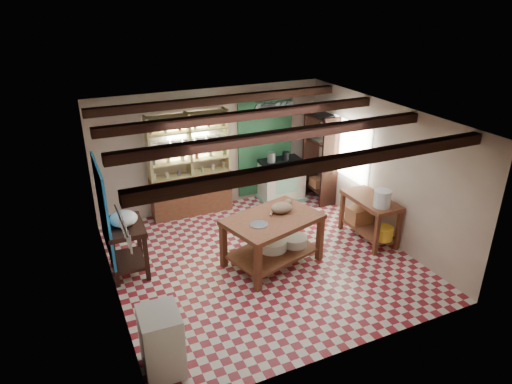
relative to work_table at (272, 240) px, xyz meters
name	(u,v)px	position (x,y,z in m)	size (l,w,h in m)	color
floor	(261,260)	(-0.13, 0.16, -0.46)	(5.00, 5.00, 0.02)	maroon
ceiling	(262,117)	(-0.13, 0.16, 2.15)	(5.00, 5.00, 0.02)	#403F44
wall_back	(212,149)	(-0.13, 2.66, 0.85)	(5.00, 0.04, 2.60)	#BAA796
wall_front	(350,270)	(-0.13, -2.34, 0.85)	(5.00, 0.04, 2.60)	#BAA796
wall_left	(108,223)	(-2.63, 0.16, 0.85)	(0.04, 5.00, 2.60)	#BAA796
wall_right	(382,171)	(2.37, 0.16, 0.85)	(0.04, 5.00, 2.60)	#BAA796
ceiling_beams	(262,125)	(-0.13, 0.16, 2.03)	(5.00, 3.80, 0.15)	black
blue_wall_patch	(103,210)	(-2.60, 1.06, 0.65)	(0.04, 1.40, 1.60)	#1971BB
green_wall_patch	(265,144)	(1.12, 2.63, 0.80)	(1.30, 0.04, 2.30)	#215332
window_back	(188,134)	(-0.63, 2.64, 1.25)	(0.90, 0.02, 0.80)	#B7C8B2
window_right	(350,150)	(2.35, 1.16, 0.95)	(0.02, 1.30, 1.20)	#B7C8B2
utensil_rail	(122,229)	(-2.57, -1.04, 1.33)	(0.06, 0.90, 0.28)	black
pot_rack	(274,107)	(1.12, 2.21, 1.73)	(0.86, 0.12, 0.36)	black
shelving_unit	(190,165)	(-0.68, 2.47, 0.65)	(1.70, 0.34, 2.20)	tan
tall_rack	(320,158)	(2.15, 1.96, 0.55)	(0.40, 0.86, 2.00)	black
work_table	(272,240)	(0.00, 0.00, 0.00)	(1.57, 1.05, 0.89)	brown
stove	(281,180)	(1.37, 2.31, 0.02)	(0.96, 0.65, 0.94)	beige
prep_table	(127,248)	(-2.33, 0.78, 0.00)	(0.61, 0.88, 0.89)	black
white_cabinet	(161,342)	(-2.35, -1.63, -0.01)	(0.48, 0.58, 0.87)	silver
right_counter	(369,219)	(2.05, -0.01, -0.02)	(0.60, 1.20, 0.86)	brown
cat	(282,208)	(0.23, 0.12, 0.53)	(0.39, 0.30, 0.18)	#9A775A
steel_tray	(259,224)	(-0.32, -0.14, 0.45)	(0.30, 0.30, 0.02)	#A2A2A9
basin_large	(272,244)	(0.03, 0.06, -0.12)	(0.51, 0.51, 0.18)	silver
basin_small	(295,241)	(0.46, 0.03, -0.13)	(0.45, 0.45, 0.16)	silver
kettle_left	(271,157)	(1.12, 2.32, 0.60)	(0.19, 0.19, 0.22)	#A2A2A9
kettle_right	(286,156)	(1.47, 2.30, 0.59)	(0.15, 0.15, 0.19)	black
enamel_bowl	(123,219)	(-2.33, 0.78, 0.56)	(0.46, 0.46, 0.23)	silver
white_bucket	(382,198)	(2.00, -0.36, 0.57)	(0.31, 0.31, 0.31)	silver
wicker_basket	(359,215)	(2.05, 0.29, -0.06)	(0.44, 0.35, 0.31)	#A96D44
yellow_tub	(384,233)	(2.05, -0.46, -0.10)	(0.33, 0.33, 0.24)	gold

